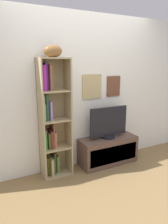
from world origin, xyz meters
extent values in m
cube|color=olive|center=(0.00, 0.00, -0.02)|extent=(5.20, 5.20, 0.04)
cube|color=white|center=(0.00, 1.13, 1.20)|extent=(4.80, 0.06, 2.40)
cube|color=tan|center=(0.15, 1.09, 1.28)|extent=(0.34, 0.02, 0.39)
cube|color=gray|center=(0.15, 1.09, 1.28)|extent=(0.29, 0.01, 0.34)
cube|color=brown|center=(0.56, 1.09, 1.27)|extent=(0.26, 0.02, 0.34)
cube|color=#CEA893|center=(0.56, 1.09, 1.27)|extent=(0.21, 0.01, 0.29)
cube|color=tan|center=(-0.74, 0.95, 0.86)|extent=(0.02, 0.29, 1.73)
cube|color=tan|center=(-0.33, 0.95, 0.86)|extent=(0.02, 0.29, 1.73)
cube|color=tan|center=(-0.53, 1.10, 0.86)|extent=(0.43, 0.01, 1.73)
cube|color=tan|center=(-0.53, 0.95, 0.01)|extent=(0.39, 0.28, 0.02)
cube|color=tan|center=(-0.53, 0.95, 0.43)|extent=(0.39, 0.28, 0.02)
cube|color=tan|center=(-0.53, 0.95, 0.85)|extent=(0.39, 0.28, 0.02)
cube|color=tan|center=(-0.53, 0.95, 1.28)|extent=(0.39, 0.28, 0.02)
cube|color=tan|center=(-0.53, 0.95, 1.72)|extent=(0.39, 0.28, 0.02)
cube|color=slate|center=(-0.71, 0.99, 0.17)|extent=(0.03, 0.19, 0.29)
cube|color=#465615|center=(-0.67, 1.00, 0.16)|extent=(0.04, 0.18, 0.27)
cube|color=tan|center=(-0.62, 0.97, 0.15)|extent=(0.04, 0.24, 0.26)
cube|color=#2C7449|center=(-0.59, 0.99, 0.15)|extent=(0.03, 0.20, 0.27)
cube|color=brown|center=(-0.56, 1.01, 0.18)|extent=(0.03, 0.16, 0.31)
cube|color=#566833|center=(-0.52, 1.00, 0.15)|extent=(0.04, 0.18, 0.26)
cube|color=green|center=(-0.71, 0.98, 0.58)|extent=(0.03, 0.22, 0.28)
cube|color=#68415E|center=(-0.68, 1.01, 0.59)|extent=(0.03, 0.17, 0.29)
cube|color=#424E17|center=(-0.64, 0.99, 0.56)|extent=(0.03, 0.20, 0.24)
cube|color=maroon|center=(-0.61, 0.98, 0.57)|extent=(0.03, 0.21, 0.26)
cube|color=brown|center=(-0.57, 0.99, 0.63)|extent=(0.02, 0.20, 0.37)
cube|color=#BE7044|center=(-0.54, 1.00, 0.56)|extent=(0.03, 0.19, 0.23)
cube|color=tan|center=(-0.71, 0.98, 1.05)|extent=(0.03, 0.22, 0.37)
cube|color=#3CB18B|center=(-0.68, 1.01, 0.98)|extent=(0.03, 0.16, 0.23)
cube|color=#356143|center=(-0.64, 1.00, 1.05)|extent=(0.04, 0.17, 0.36)
cube|color=#9474C6|center=(-0.61, 0.98, 1.00)|extent=(0.03, 0.22, 0.28)
cube|color=#4B235C|center=(-0.71, 1.00, 1.42)|extent=(0.02, 0.18, 0.26)
cube|color=#B122B3|center=(-0.68, 0.99, 1.46)|extent=(0.04, 0.20, 0.34)
cube|color=purple|center=(-0.63, 1.02, 1.47)|extent=(0.04, 0.15, 0.37)
cube|color=brown|center=(-0.59, 0.98, 1.46)|extent=(0.04, 0.21, 0.35)
ellipsoid|color=brown|center=(-0.53, 0.95, 1.81)|extent=(0.26, 0.18, 0.16)
cube|color=brown|center=(0.36, 0.91, 0.22)|extent=(0.98, 0.38, 0.45)
cube|color=#3D2D24|center=(0.36, 0.72, 0.22)|extent=(0.88, 0.01, 0.29)
cylinder|color=black|center=(0.36, 0.91, 0.47)|extent=(0.22, 0.22, 0.04)
cube|color=black|center=(0.36, 0.91, 0.73)|extent=(0.67, 0.04, 0.48)
cube|color=teal|center=(0.36, 0.90, 0.73)|extent=(0.63, 0.01, 0.44)
camera|label=1|loc=(-1.50, -1.84, 1.67)|focal=33.76mm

